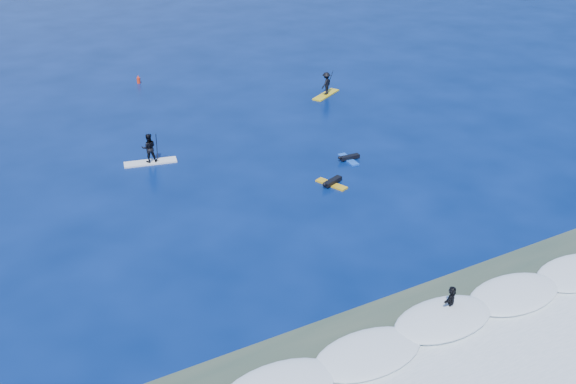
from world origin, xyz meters
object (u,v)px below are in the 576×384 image
prone_paddler_far (349,158)px  marker_buoy (138,80)px  sup_paddler_center (149,150)px  sup_paddler_right (326,85)px  prone_paddler_near (332,183)px  wave_surfer (451,300)px

prone_paddler_far → marker_buoy: bearing=22.2°
sup_paddler_center → sup_paddler_right: bearing=31.4°
prone_paddler_near → marker_buoy: bearing=-10.4°
wave_surfer → marker_buoy: wave_surfer is taller
sup_paddler_right → prone_paddler_near: bearing=-150.3°
sup_paddler_right → prone_paddler_near: sup_paddler_right is taller
wave_surfer → marker_buoy: bearing=63.1°
prone_paddler_near → prone_paddler_far: prone_paddler_near is taller
prone_paddler_far → wave_surfer: wave_surfer is taller
sup_paddler_center → wave_surfer: (6.63, -21.08, -0.15)m
sup_paddler_center → prone_paddler_near: 11.97m
sup_paddler_right → marker_buoy: 16.45m
sup_paddler_center → sup_paddler_right: 17.81m
sup_paddler_center → prone_paddler_far: sup_paddler_center is taller
marker_buoy → prone_paddler_near: bearing=-79.6°
sup_paddler_center → marker_buoy: 16.79m
sup_paddler_right → prone_paddler_far: sup_paddler_right is taller
sup_paddler_right → prone_paddler_near: 16.27m
sup_paddler_center → marker_buoy: size_ratio=4.66×
prone_paddler_near → marker_buoy: size_ratio=2.88×
wave_surfer → prone_paddler_far: bearing=41.7°
sup_paddler_right → prone_paddler_far: size_ratio=1.62×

